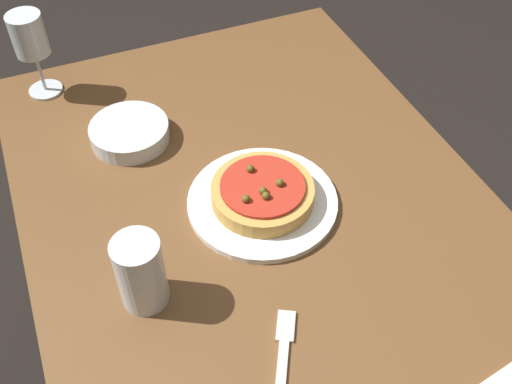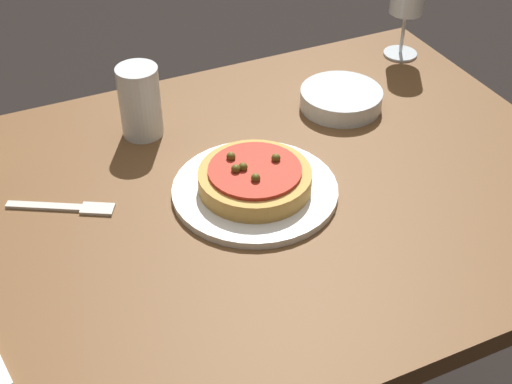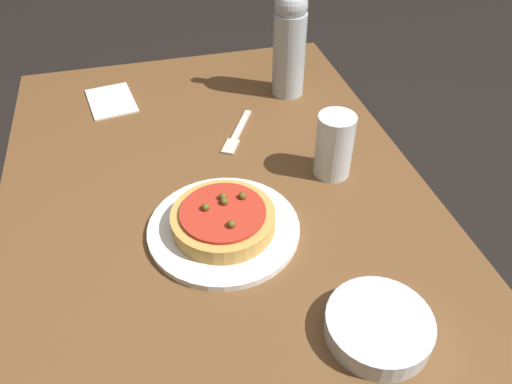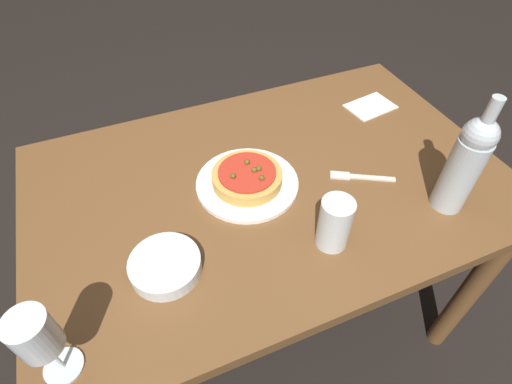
{
  "view_description": "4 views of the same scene",
  "coord_description": "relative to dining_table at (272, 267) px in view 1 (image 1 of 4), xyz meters",
  "views": [
    {
      "loc": [
        -0.56,
        0.27,
        1.49
      ],
      "look_at": [
        0.04,
        0.01,
        0.78
      ],
      "focal_mm": 42.0,
      "sensor_mm": 36.0,
      "label": 1
    },
    {
      "loc": [
        -0.3,
        -0.79,
        1.41
      ],
      "look_at": [
        0.05,
        -0.03,
        0.75
      ],
      "focal_mm": 50.0,
      "sensor_mm": 36.0,
      "label": 2
    },
    {
      "loc": [
        0.65,
        -0.1,
        1.33
      ],
      "look_at": [
        0.08,
        0.04,
        0.82
      ],
      "focal_mm": 35.0,
      "sensor_mm": 36.0,
      "label": 3
    },
    {
      "loc": [
        0.31,
        0.65,
        1.44
      ],
      "look_at": [
        0.06,
        0.05,
        0.75
      ],
      "focal_mm": 28.0,
      "sensor_mm": 36.0,
      "label": 4
    }
  ],
  "objects": [
    {
      "name": "pizza",
      "position": [
        0.06,
        -0.01,
        0.13
      ],
      "size": [
        0.17,
        0.17,
        0.05
      ],
      "color": "gold",
      "rests_on": "dinner_plate"
    },
    {
      "name": "dinner_plate",
      "position": [
        0.06,
        -0.01,
        0.11
      ],
      "size": [
        0.26,
        0.26,
        0.01
      ],
      "color": "white",
      "rests_on": "dining_table"
    },
    {
      "name": "fork",
      "position": [
        -0.21,
        0.08,
        0.1
      ],
      "size": [
        0.15,
        0.1,
        0.0
      ],
      "rotation": [
        0.0,
        0.0,
        -0.51
      ],
      "color": "beige",
      "rests_on": "dining_table"
    },
    {
      "name": "dining_table",
      "position": [
        0.0,
        0.0,
        0.0
      ],
      "size": [
        1.2,
        0.78,
        0.72
      ],
      "color": "brown",
      "rests_on": "ground_plane"
    },
    {
      "name": "side_bowl",
      "position": [
        0.31,
        0.16,
        0.12
      ],
      "size": [
        0.15,
        0.15,
        0.03
      ],
      "color": "silver",
      "rests_on": "dining_table"
    },
    {
      "name": "water_cup",
      "position": [
        -0.04,
        0.23,
        0.16
      ],
      "size": [
        0.07,
        0.07,
        0.13
      ],
      "color": "silver",
      "rests_on": "dining_table"
    },
    {
      "name": "wine_glass",
      "position": [
        0.52,
        0.28,
        0.23
      ],
      "size": [
        0.07,
        0.07,
        0.17
      ],
      "color": "silver",
      "rests_on": "dining_table"
    }
  ]
}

